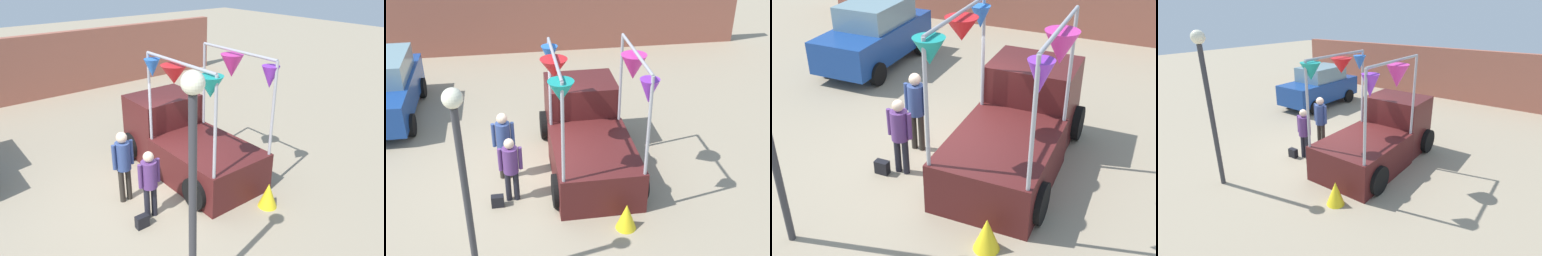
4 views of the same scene
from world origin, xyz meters
The scene contains 7 objects.
ground_plane centered at (0.00, 0.00, 0.00)m, with size 60.00×60.00×0.00m, color gray.
vendor_truck centered at (1.39, 0.69, 0.88)m, with size 2.45×4.11×3.28m.
parked_car centered at (-4.07, 3.97, 0.94)m, with size 1.88×4.00×1.88m.
person_customer centered at (-0.54, -0.68, 0.97)m, with size 0.53×0.34×1.61m.
person_vendor centered at (-0.66, 0.22, 1.07)m, with size 0.53×0.34×1.76m.
handbag centered at (-0.89, -0.88, 0.14)m, with size 0.28×0.16×0.28m, color black.
folded_kite_bundle_sunflower centered at (1.78, -2.02, 0.30)m, with size 0.44×0.44×0.60m, color yellow.
Camera 3 is at (3.75, -7.48, 5.59)m, focal length 45.00 mm.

